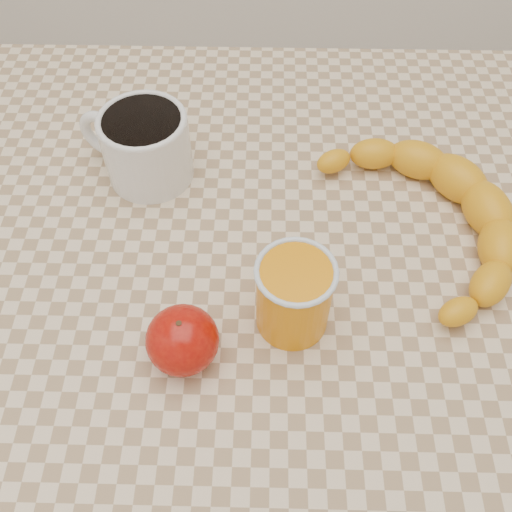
{
  "coord_description": "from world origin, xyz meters",
  "views": [
    {
      "loc": [
        0.01,
        -0.35,
        1.26
      ],
      "look_at": [
        0.0,
        0.0,
        0.77
      ],
      "focal_mm": 40.0,
      "sensor_mm": 36.0,
      "label": 1
    }
  ],
  "objects_px": {
    "table": "(256,307)",
    "orange_juice_glass": "(294,295)",
    "coffee_mug": "(144,144)",
    "apple": "(182,340)",
    "banana": "(430,216)"
  },
  "relations": [
    {
      "from": "table",
      "to": "orange_juice_glass",
      "type": "bearing_deg",
      "value": -59.78
    },
    {
      "from": "coffee_mug",
      "to": "orange_juice_glass",
      "type": "xyz_separation_m",
      "value": [
        0.17,
        -0.2,
        -0.0
      ]
    },
    {
      "from": "table",
      "to": "orange_juice_glass",
      "type": "distance_m",
      "value": 0.15
    },
    {
      "from": "orange_juice_glass",
      "to": "coffee_mug",
      "type": "bearing_deg",
      "value": 130.13
    },
    {
      "from": "table",
      "to": "apple",
      "type": "height_order",
      "value": "apple"
    },
    {
      "from": "table",
      "to": "orange_juice_glass",
      "type": "relative_size",
      "value": 8.89
    },
    {
      "from": "orange_juice_glass",
      "to": "apple",
      "type": "relative_size",
      "value": 1.02
    },
    {
      "from": "table",
      "to": "banana",
      "type": "distance_m",
      "value": 0.23
    },
    {
      "from": "banana",
      "to": "orange_juice_glass",
      "type": "bearing_deg",
      "value": -160.29
    },
    {
      "from": "coffee_mug",
      "to": "banana",
      "type": "height_order",
      "value": "coffee_mug"
    },
    {
      "from": "apple",
      "to": "banana",
      "type": "relative_size",
      "value": 0.24
    },
    {
      "from": "orange_juice_glass",
      "to": "banana",
      "type": "bearing_deg",
      "value": 37.98
    },
    {
      "from": "coffee_mug",
      "to": "banana",
      "type": "distance_m",
      "value": 0.34
    },
    {
      "from": "table",
      "to": "banana",
      "type": "height_order",
      "value": "banana"
    },
    {
      "from": "apple",
      "to": "banana",
      "type": "bearing_deg",
      "value": 32.2
    }
  ]
}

